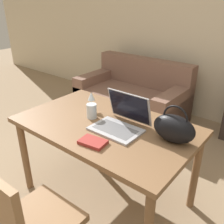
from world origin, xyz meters
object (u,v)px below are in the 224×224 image
(chair, at_px, (24,222))
(laptop, at_px, (122,119))
(couch, at_px, (133,98))
(wine_glass, at_px, (91,97))
(drinking_glass, at_px, (92,111))
(handbag, at_px, (174,128))

(chair, height_order, laptop, laptop)
(chair, height_order, couch, chair)
(laptop, xyz_separation_m, wine_glass, (-0.40, 0.09, 0.05))
(chair, height_order, drinking_glass, chair)
(drinking_glass, height_order, wine_glass, wine_glass)
(couch, bearing_deg, chair, -69.76)
(chair, bearing_deg, laptop, 86.96)
(couch, relative_size, wine_glass, 9.36)
(couch, relative_size, laptop, 4.07)
(chair, bearing_deg, handbag, 64.56)
(chair, bearing_deg, drinking_glass, 105.74)
(wine_glass, relative_size, handbag, 0.54)
(couch, height_order, drinking_glass, drinking_glass)
(couch, xyz_separation_m, wine_glass, (0.49, -1.38, 0.57))
(chair, relative_size, handbag, 3.07)
(laptop, distance_m, wine_glass, 0.41)
(couch, distance_m, drinking_glass, 1.70)
(chair, height_order, handbag, handbag)
(drinking_glass, xyz_separation_m, handbag, (0.68, 0.09, 0.04))
(wine_glass, xyz_separation_m, handbag, (0.79, -0.03, -0.02))
(chair, xyz_separation_m, drinking_glass, (-0.26, 0.85, 0.30))
(chair, height_order, wine_glass, chair)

